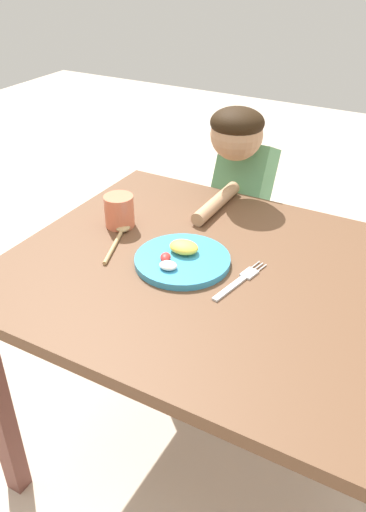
{
  "coord_description": "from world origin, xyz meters",
  "views": [
    {
      "loc": [
        0.42,
        -0.99,
        1.46
      ],
      "look_at": [
        -0.12,
        -0.01,
        0.75
      ],
      "focal_mm": 36.51,
      "sensor_mm": 36.0,
      "label": 1
    }
  ],
  "objects_px": {
    "plate": "(182,259)",
    "fork": "(239,281)",
    "drinking_cup": "(119,211)",
    "spoon": "(120,234)",
    "person": "(240,229)"
  },
  "relations": [
    {
      "from": "plate",
      "to": "fork",
      "type": "distance_m",
      "value": 0.16
    },
    {
      "from": "plate",
      "to": "person",
      "type": "height_order",
      "value": "person"
    },
    {
      "from": "drinking_cup",
      "to": "plate",
      "type": "bearing_deg",
      "value": -19.15
    },
    {
      "from": "spoon",
      "to": "person",
      "type": "height_order",
      "value": "person"
    },
    {
      "from": "fork",
      "to": "person",
      "type": "distance_m",
      "value": 0.59
    },
    {
      "from": "plate",
      "to": "spoon",
      "type": "distance_m",
      "value": 0.22
    },
    {
      "from": "fork",
      "to": "person",
      "type": "xyz_separation_m",
      "value": [
        -0.22,
        0.52,
        -0.17
      ]
    },
    {
      "from": "spoon",
      "to": "drinking_cup",
      "type": "distance_m",
      "value": 0.07
    },
    {
      "from": "fork",
      "to": "drinking_cup",
      "type": "distance_m",
      "value": 0.43
    },
    {
      "from": "fork",
      "to": "drinking_cup",
      "type": "relative_size",
      "value": 2.22
    },
    {
      "from": "plate",
      "to": "drinking_cup",
      "type": "bearing_deg",
      "value": 160.85
    },
    {
      "from": "plate",
      "to": "person",
      "type": "relative_size",
      "value": 0.24
    },
    {
      "from": "spoon",
      "to": "plate",
      "type": "bearing_deg",
      "value": -119.0
    },
    {
      "from": "plate",
      "to": "person",
      "type": "distance_m",
      "value": 0.55
    },
    {
      "from": "fork",
      "to": "drinking_cup",
      "type": "height_order",
      "value": "drinking_cup"
    }
  ]
}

